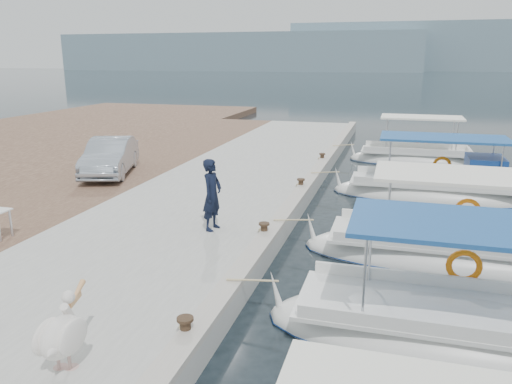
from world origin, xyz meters
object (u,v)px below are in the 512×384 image
fishing_caique_e (415,160)px  pelican (62,334)px  fisherman (212,195)px  fishing_caique_d (437,193)px  fishing_caique_b (448,334)px  parked_car (110,157)px  fishing_caique_c (456,256)px

fishing_caique_e → pelican: (-5.40, -19.46, 0.92)m
fisherman → pelican: bearing=-171.2°
fishing_caique_d → fishing_caique_e: size_ratio=1.16×
fishing_caique_b → pelican: (-5.59, -3.20, 0.92)m
pelican → fishing_caique_e: bearing=74.5°
fishing_caique_e → parked_car: bearing=-145.1°
fishing_caique_b → fishing_caique_d: bearing=87.7°
parked_car → fishing_caique_e: bearing=15.9°
fishing_caique_c → fishing_caique_d: bearing=91.1°
fishing_caique_e → fisherman: bearing=-112.7°
fisherman → parked_car: size_ratio=0.45×
fisherman → parked_car: bearing=58.8°
fishing_caique_b → fisherman: size_ratio=3.48×
parked_car → fishing_caique_d: bearing=-10.9°
fishing_caique_e → parked_car: (-11.61, -8.08, 1.08)m
fishing_caique_e → fisherman: fisherman is taller
fishing_caique_b → fisherman: fisherman is taller
fishing_caique_b → fishing_caique_e: (-0.20, 16.25, 0.00)m
pelican → fisherman: fisherman is taller
fishing_caique_d → pelican: (-5.99, -13.11, 0.86)m
fishing_caique_b → fishing_caique_c: size_ratio=0.87×
fishing_caique_b → pelican: fishing_caique_b is taller
pelican → parked_car: bearing=118.6°
fishing_caique_d → parked_car: 12.36m
fishing_caique_d → fishing_caique_e: bearing=95.3°
fishing_caique_b → fishing_caique_c: same height
fishing_caique_c → parked_car: bearing=160.9°
fishing_caique_c → parked_car: fishing_caique_c is taller
fishing_caique_b → pelican: bearing=-150.2°
fishing_caique_d → parked_car: (-12.20, -1.73, 1.01)m
fishing_caique_d → parked_car: size_ratio=1.69×
fishing_caique_d → fisherman: fisherman is taller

